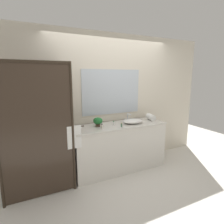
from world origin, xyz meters
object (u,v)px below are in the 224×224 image
(faucet, at_px, (128,119))
(rolled_towel_near_edge, at_px, (151,117))
(sink_basin, at_px, (133,121))
(amenity_bottle_body_wash, at_px, (114,123))
(amenity_bottle_lotion, at_px, (121,125))
(potted_plant, at_px, (98,121))
(amenity_bottle_shampoo, at_px, (102,126))
(soap_dish, at_px, (79,127))

(faucet, bearing_deg, rolled_towel_near_edge, -13.60)
(sink_basin, relative_size, faucet, 2.38)
(sink_basin, distance_m, amenity_bottle_body_wash, 0.40)
(sink_basin, bearing_deg, faucet, 90.00)
(rolled_towel_near_edge, bearing_deg, faucet, 166.40)
(faucet, height_order, amenity_bottle_lotion, faucet)
(faucet, bearing_deg, potted_plant, -171.01)
(faucet, height_order, amenity_bottle_body_wash, faucet)
(potted_plant, distance_m, amenity_bottle_shampoo, 0.17)
(amenity_bottle_lotion, xyz_separation_m, rolled_towel_near_edge, (0.81, 0.21, 0.02))
(soap_dish, height_order, amenity_bottle_body_wash, amenity_bottle_body_wash)
(rolled_towel_near_edge, bearing_deg, sink_basin, -171.61)
(faucet, relative_size, rolled_towel_near_edge, 0.72)
(amenity_bottle_shampoo, relative_size, rolled_towel_near_edge, 0.36)
(potted_plant, bearing_deg, amenity_bottle_body_wash, -9.50)
(faucet, bearing_deg, amenity_bottle_shampoo, -158.67)
(soap_dish, relative_size, rolled_towel_near_edge, 0.42)
(potted_plant, bearing_deg, amenity_bottle_shampoo, -85.91)
(rolled_towel_near_edge, bearing_deg, potted_plant, 179.65)
(faucet, relative_size, soap_dish, 1.70)
(sink_basin, distance_m, amenity_bottle_shampoo, 0.69)
(rolled_towel_near_edge, bearing_deg, amenity_bottle_lotion, -165.32)
(soap_dish, bearing_deg, rolled_towel_near_edge, -2.55)
(amenity_bottle_shampoo, bearing_deg, soap_dish, 147.67)
(soap_dish, bearing_deg, faucet, 2.77)
(amenity_bottle_body_wash, bearing_deg, amenity_bottle_lotion, -67.03)
(faucet, bearing_deg, amenity_bottle_body_wash, -158.49)
(potted_plant, bearing_deg, sink_basin, -6.45)
(sink_basin, height_order, faucet, faucet)
(amenity_bottle_body_wash, height_order, amenity_bottle_lotion, amenity_bottle_body_wash)
(potted_plant, relative_size, rolled_towel_near_edge, 0.71)
(sink_basin, distance_m, potted_plant, 0.70)
(faucet, xyz_separation_m, amenity_bottle_body_wash, (-0.40, -0.16, -0.02))
(sink_basin, height_order, amenity_bottle_shampoo, amenity_bottle_shampoo)
(amenity_bottle_body_wash, bearing_deg, faucet, 21.51)
(faucet, height_order, soap_dish, faucet)
(soap_dish, bearing_deg, amenity_bottle_body_wash, -9.91)
(amenity_bottle_shampoo, distance_m, rolled_towel_near_edge, 1.17)
(soap_dish, height_order, amenity_bottle_shampoo, amenity_bottle_shampoo)
(faucet, height_order, amenity_bottle_shampoo, faucet)
(amenity_bottle_shampoo, xyz_separation_m, amenity_bottle_lotion, (0.35, -0.06, -0.00))
(sink_basin, height_order, amenity_bottle_lotion, sink_basin)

